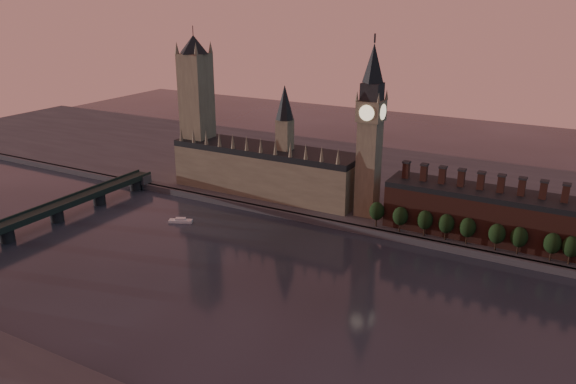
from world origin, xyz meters
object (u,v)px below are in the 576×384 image
object	(u,v)px
victoria_tower	(197,105)
river_boat	(181,221)
westminster_bridge	(28,221)
big_ben	(370,130)

from	to	relation	value
victoria_tower	river_boat	world-z (taller)	victoria_tower
westminster_bridge	victoria_tower	bearing A→B (deg)	73.44
river_boat	big_ben	bearing A→B (deg)	5.94
big_ben	river_boat	bearing A→B (deg)	-149.40
westminster_bridge	river_boat	bearing A→B (deg)	39.22
victoria_tower	westminster_bridge	bearing A→B (deg)	-106.56
big_ben	westminster_bridge	distance (m)	205.83
victoria_tower	river_boat	bearing A→B (deg)	-62.85
victoria_tower	river_boat	size ratio (longest dim) A/B	7.39
westminster_bridge	river_boat	world-z (taller)	westminster_bridge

